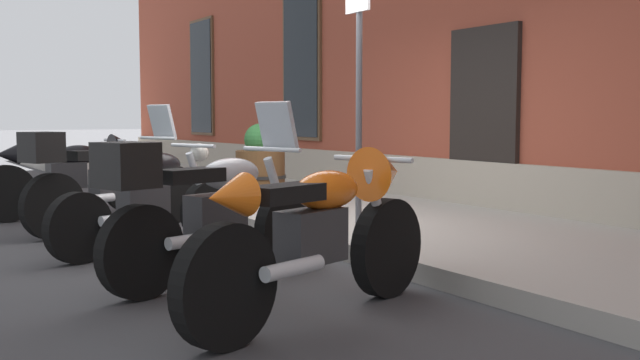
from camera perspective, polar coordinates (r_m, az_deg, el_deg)
name	(u,v)px	position (r m, az deg, el deg)	size (l,w,h in m)	color
ground_plane	(272,240)	(7.39, -3.79, -4.67)	(140.00, 140.00, 0.00)	#38383A
sidewalk	(388,221)	(8.15, 5.27, -3.22)	(31.88, 2.90, 0.16)	gray
motorcycle_black_sport	(77,172)	(9.55, -18.36, 0.61)	(0.62, 2.19, 1.01)	black
motorcycle_green_touring	(107,179)	(8.12, -16.21, 0.06)	(0.97, 2.10, 1.37)	black
motorcycle_black_naked	(150,199)	(6.85, -13.06, -1.46)	(0.84, 1.96, 0.98)	black
motorcycle_silver_touring	(210,208)	(5.41, -8.57, -2.20)	(0.91, 2.02, 1.35)	black
motorcycle_orange_sport	(325,226)	(4.47, 0.41, -3.62)	(0.88, 2.10, 1.03)	black
parking_sign	(358,58)	(6.98, 3.01, 9.43)	(0.36, 0.07, 2.51)	#4C4C51
barrel_planter	(260,169)	(9.25, -4.66, 0.83)	(0.65, 0.65, 0.99)	brown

